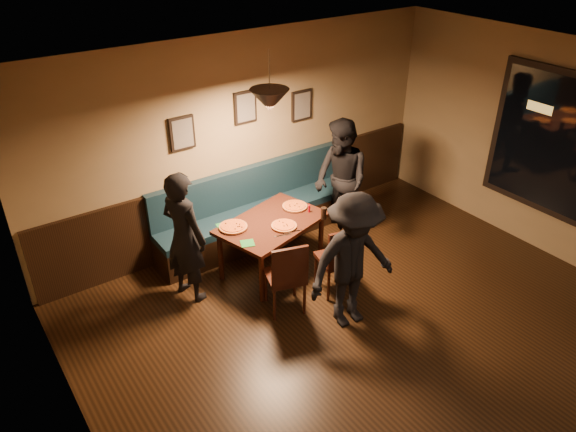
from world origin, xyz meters
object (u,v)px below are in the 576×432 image
object	(u,v)px
diner_front	(353,262)
soda_glass	(324,213)
chair_near_right	(336,257)
tabasco_bottle	(309,208)
dining_table	(272,245)
diner_left	(184,237)
chair_near_left	(285,274)
diner_right	(341,181)
booth_bench	(259,207)

from	to	relation	value
diner_front	soda_glass	world-z (taller)	diner_front
chair_near_right	tabasco_bottle	world-z (taller)	chair_near_right
dining_table	diner_left	world-z (taller)	diner_left
dining_table	chair_near_left	xyz separation A→B (m)	(-0.31, -0.73, 0.12)
dining_table	diner_right	bearing A→B (deg)	-8.11
diner_front	tabasco_bottle	distance (m)	1.31
booth_bench	tabasco_bottle	world-z (taller)	booth_bench
chair_near_left	diner_right	world-z (taller)	diner_right
chair_near_left	diner_right	size ratio (longest dim) A/B	0.55
diner_right	tabasco_bottle	world-z (taller)	diner_right
diner_right	diner_front	size ratio (longest dim) A/B	1.06
dining_table	chair_near_right	world-z (taller)	chair_near_right
chair_near_left	tabasco_bottle	bearing A→B (deg)	55.39
tabasco_bottle	diner_left	bearing A→B (deg)	172.82
soda_glass	chair_near_left	bearing A→B (deg)	-154.44
chair_near_left	diner_front	xyz separation A→B (m)	(0.46, -0.60, 0.33)
chair_near_right	diner_left	world-z (taller)	diner_left
diner_right	soda_glass	xyz separation A→B (m)	(-0.66, -0.46, -0.07)
chair_near_right	diner_left	bearing A→B (deg)	161.10
booth_bench	chair_near_left	bearing A→B (deg)	-111.78
chair_near_left	chair_near_right	size ratio (longest dim) A/B	1.01
booth_bench	chair_near_left	size ratio (longest dim) A/B	3.19
diner_front	dining_table	bearing A→B (deg)	102.61
booth_bench	diner_left	distance (m)	1.52
chair_near_right	tabasco_bottle	bearing A→B (deg)	92.38
booth_bench	diner_left	xyz separation A→B (m)	(-1.37, -0.57, 0.32)
soda_glass	dining_table	bearing A→B (deg)	151.24
diner_left	diner_right	world-z (taller)	diner_right
diner_right	soda_glass	size ratio (longest dim) A/B	11.02
soda_glass	diner_front	bearing A→B (deg)	-112.23
diner_right	booth_bench	bearing A→B (deg)	-115.26
diner_right	chair_near_right	bearing A→B (deg)	-37.06
booth_bench	diner_left	world-z (taller)	diner_left
diner_left	booth_bench	bearing A→B (deg)	-86.77
booth_bench	chair_near_left	distance (m)	1.55
booth_bench	tabasco_bottle	xyz separation A→B (m)	(0.26, -0.78, 0.27)
diner_right	diner_front	bearing A→B (deg)	-31.45
diner_front	diner_left	bearing A→B (deg)	136.95
dining_table	chair_near_right	size ratio (longest dim) A/B	1.40
diner_left	tabasco_bottle	xyz separation A→B (m)	(1.63, -0.21, -0.05)
diner_right	dining_table	bearing A→B (deg)	-78.57
dining_table	chair_near_right	xyz separation A→B (m)	(0.39, -0.80, 0.12)
chair_near_right	soda_glass	world-z (taller)	chair_near_right
soda_glass	tabasco_bottle	bearing A→B (deg)	101.60
booth_bench	diner_right	size ratio (longest dim) A/B	1.76
dining_table	chair_near_left	distance (m)	0.81
chair_near_left	soda_glass	xyz separation A→B (m)	(0.88, 0.42, 0.31)
diner_front	soda_glass	distance (m)	1.11
dining_table	chair_near_right	distance (m)	0.89
diner_left	diner_right	bearing A→B (deg)	-109.03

